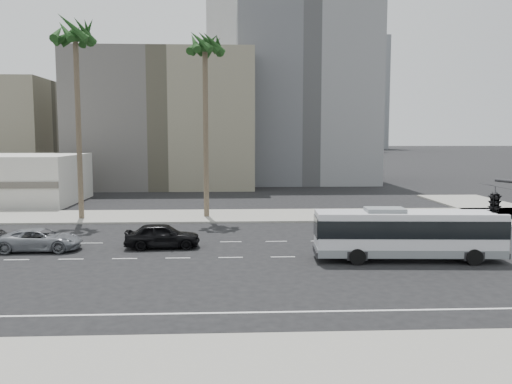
{
  "coord_description": "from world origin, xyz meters",
  "views": [
    {
      "loc": [
        -2.92,
        -29.54,
        6.9
      ],
      "look_at": [
        -1.36,
        4.0,
        3.35
      ],
      "focal_mm": 36.97,
      "sensor_mm": 36.0,
      "label": 1
    }
  ],
  "objects": [
    {
      "name": "palm_near",
      "position": [
        -5.06,
        14.86,
        14.01
      ],
      "size": [
        4.59,
        4.59,
        15.46
      ],
      "rotation": [
        0.0,
        0.0,
        -0.13
      ],
      "color": "brown",
      "rests_on": "ground"
    },
    {
      "name": "midrise_beige_west",
      "position": [
        -12.0,
        45.0,
        9.0
      ],
      "size": [
        24.0,
        18.0,
        18.0
      ],
      "primitive_type": "cube",
      "color": "#5E5B54",
      "rests_on": "ground"
    },
    {
      "name": "car_a",
      "position": [
        -7.23,
        2.84,
        0.78
      ],
      "size": [
        2.11,
        4.7,
        1.57
      ],
      "primitive_type": "imported",
      "rotation": [
        0.0,
        0.0,
        1.63
      ],
      "color": "black",
      "rests_on": "ground"
    },
    {
      "name": "civic_tower",
      "position": [
        -2.0,
        250.0,
        38.83
      ],
      "size": [
        42.0,
        42.0,
        129.0
      ],
      "color": "silver",
      "rests_on": "ground"
    },
    {
      "name": "highrise_right",
      "position": [
        45.0,
        230.0,
        35.0
      ],
      "size": [
        26.0,
        26.0,
        70.0
      ],
      "primitive_type": "cube",
      "color": "#585D63",
      "rests_on": "ground"
    },
    {
      "name": "ground",
      "position": [
        0.0,
        0.0,
        0.0
      ],
      "size": [
        700.0,
        700.0,
        0.0
      ],
      "primitive_type": "plane",
      "color": "black",
      "rests_on": "ground"
    },
    {
      "name": "sidewalk_south",
      "position": [
        0.0,
        -15.5,
        0.07
      ],
      "size": [
        120.0,
        7.0,
        0.15
      ],
      "primitive_type": "cube",
      "color": "gray",
      "rests_on": "ground"
    },
    {
      "name": "car_b",
      "position": [
        -14.52,
        2.41,
        0.68
      ],
      "size": [
        2.31,
        4.89,
        1.35
      ],
      "primitive_type": "imported",
      "rotation": [
        0.0,
        0.0,
        1.58
      ],
      "color": "gray",
      "rests_on": "ground"
    },
    {
      "name": "city_bus",
      "position": [
        6.89,
        -1.1,
        1.55
      ],
      "size": [
        10.41,
        2.93,
        2.95
      ],
      "rotation": [
        0.0,
        0.0,
        -0.06
      ],
      "color": "silver",
      "rests_on": "ground"
    },
    {
      "name": "traffic_signal",
      "position": [
        6.76,
        -11.27,
        4.52
      ],
      "size": [
        2.5,
        3.47,
        5.42
      ],
      "rotation": [
        0.0,
        0.0,
        0.35
      ],
      "color": "#262628",
      "rests_on": "ground"
    },
    {
      "name": "midrise_gray_center",
      "position": [
        8.0,
        52.0,
        13.0
      ],
      "size": [
        20.0,
        20.0,
        26.0
      ],
      "primitive_type": "cube",
      "color": "slate",
      "rests_on": "ground"
    },
    {
      "name": "palm_mid",
      "position": [
        -15.37,
        14.27,
        14.63
      ],
      "size": [
        5.26,
        5.26,
        16.26
      ],
      "rotation": [
        0.0,
        0.0,
        0.07
      ],
      "color": "brown",
      "rests_on": "ground"
    },
    {
      "name": "sidewalk_north",
      "position": [
        0.0,
        15.5,
        0.07
      ],
      "size": [
        120.0,
        7.0,
        0.15
      ],
      "primitive_type": "cube",
      "color": "gray",
      "rests_on": "ground"
    },
    {
      "name": "highrise_far",
      "position": [
        70.0,
        260.0,
        30.0
      ],
      "size": [
        22.0,
        22.0,
        60.0
      ],
      "primitive_type": "cube",
      "color": "#585D63",
      "rests_on": "ground"
    }
  ]
}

